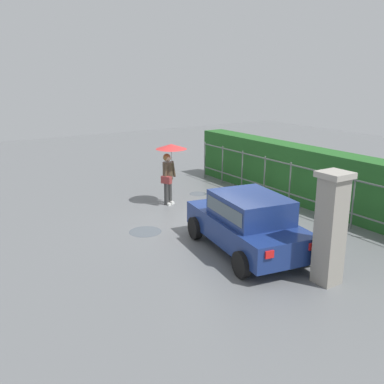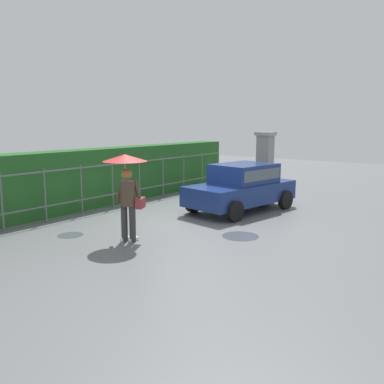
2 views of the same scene
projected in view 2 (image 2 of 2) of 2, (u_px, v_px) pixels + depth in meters
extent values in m
plane|color=slate|center=(189.00, 220.00, 11.82)|extent=(40.00, 40.00, 0.00)
cube|color=navy|center=(241.00, 193.00, 12.95)|extent=(3.91, 2.20, 0.60)
cube|color=navy|center=(244.00, 173.00, 12.95)|extent=(2.10, 1.72, 0.60)
cube|color=#4C5B66|center=(244.00, 173.00, 12.95)|extent=(1.96, 1.72, 0.33)
cylinder|color=black|center=(235.00, 211.00, 11.55)|extent=(0.62, 0.27, 0.60)
cylinder|color=black|center=(193.00, 203.00, 12.75)|extent=(0.62, 0.27, 0.60)
cylinder|color=black|center=(285.00, 200.00, 13.25)|extent=(0.62, 0.27, 0.60)
cylinder|color=black|center=(245.00, 193.00, 14.45)|extent=(0.62, 0.27, 0.60)
cube|color=red|center=(289.00, 184.00, 13.80)|extent=(0.09, 0.21, 0.16)
cube|color=red|center=(262.00, 180.00, 14.58)|extent=(0.09, 0.21, 0.16)
cylinder|color=#333333|center=(124.00, 223.00, 9.64)|extent=(0.15, 0.15, 0.86)
cylinder|color=#333333|center=(133.00, 224.00, 9.60)|extent=(0.15, 0.15, 0.86)
cube|color=white|center=(126.00, 239.00, 9.77)|extent=(0.26, 0.10, 0.08)
cube|color=white|center=(134.00, 239.00, 9.73)|extent=(0.26, 0.10, 0.08)
cylinder|color=#473828|center=(128.00, 193.00, 9.50)|extent=(0.34, 0.34, 0.58)
sphere|color=#DBAD89|center=(127.00, 175.00, 9.43)|extent=(0.22, 0.22, 0.22)
sphere|color=olive|center=(127.00, 174.00, 9.40)|extent=(0.25, 0.25, 0.25)
cylinder|color=#473828|center=(120.00, 191.00, 9.61)|extent=(0.18, 0.24, 0.56)
cylinder|color=#473828|center=(138.00, 192.00, 9.53)|extent=(0.18, 0.24, 0.56)
cylinder|color=#B2B2B7|center=(125.00, 178.00, 9.56)|extent=(0.02, 0.02, 0.77)
cone|color=red|center=(125.00, 158.00, 9.48)|extent=(1.03, 1.03, 0.16)
cube|color=maroon|center=(140.00, 203.00, 9.61)|extent=(0.38, 0.30, 0.24)
cube|color=gray|center=(265.00, 168.00, 14.84)|extent=(0.48, 0.48, 2.30)
cube|color=#9E998E|center=(266.00, 134.00, 14.64)|extent=(0.60, 0.60, 0.12)
cylinder|color=#59605B|center=(2.00, 203.00, 10.47)|extent=(0.05, 0.05, 1.50)
cylinder|color=#59605B|center=(45.00, 196.00, 11.44)|extent=(0.05, 0.05, 1.50)
cylinder|color=#59605B|center=(81.00, 190.00, 12.42)|extent=(0.05, 0.05, 1.50)
cylinder|color=#59605B|center=(113.00, 185.00, 13.39)|extent=(0.05, 0.05, 1.50)
cylinder|color=#59605B|center=(139.00, 181.00, 14.36)|extent=(0.05, 0.05, 1.50)
cylinder|color=#59605B|center=(163.00, 177.00, 15.33)|extent=(0.05, 0.05, 1.50)
cylinder|color=#59605B|center=(184.00, 174.00, 16.31)|extent=(0.05, 0.05, 1.50)
cylinder|color=#59605B|center=(202.00, 171.00, 17.28)|extent=(0.05, 0.05, 1.50)
cylinder|color=#59605B|center=(218.00, 168.00, 18.25)|extent=(0.05, 0.05, 1.50)
cube|color=#59605B|center=(126.00, 163.00, 13.76)|extent=(11.16, 0.03, 0.04)
cube|color=#59605B|center=(127.00, 192.00, 13.93)|extent=(11.16, 0.03, 0.04)
cube|color=#235B23|center=(111.00, 175.00, 14.29)|extent=(12.16, 0.90, 1.90)
cylinder|color=#4C545B|center=(240.00, 236.00, 10.13)|extent=(0.91, 0.91, 0.00)
cylinder|color=#4C545B|center=(70.00, 235.00, 10.22)|extent=(0.64, 0.64, 0.00)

